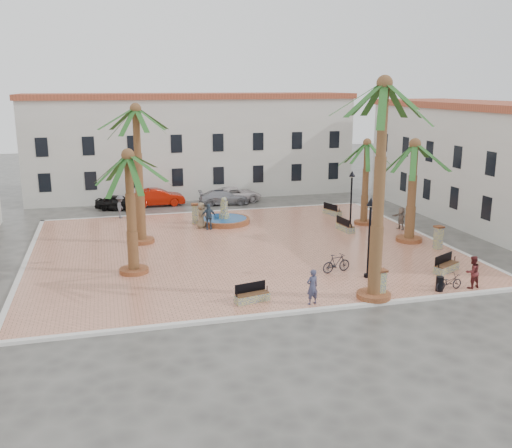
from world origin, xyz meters
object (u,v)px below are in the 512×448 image
object	(u,v)px
bench_s	(252,297)
bicycle_a	(449,282)
bench_e	(345,227)
cyclist_a	(312,287)
bench_ne	(332,211)
fountain	(224,219)
lamppost_s	(370,224)
bollard_se	(381,283)
pedestrian_north	(120,207)
bollard_e	(438,237)
palm_sw	(129,171)
car_black	(118,202)
palm_ne	(367,153)
pedestrian_fountain_b	(209,217)
cyclist_b	(472,272)
palm_e	(414,158)
litter_bin	(440,284)
pedestrian_east	(401,218)
bollard_n	(195,213)
car_silver	(224,197)
bench_se	(446,267)
car_white	(234,195)
car_red	(158,197)
palm_nw	(136,124)
bicycle_b	(336,263)
lamppost_e	(352,190)
pedestrian_fountain_a	(201,215)

from	to	relation	value
bench_s	bicycle_a	size ratio (longest dim) A/B	1.14
bench_e	cyclist_a	bearing A→B (deg)	144.25
bench_ne	fountain	bearing A→B (deg)	74.90
lamppost_s	bollard_se	bearing A→B (deg)	-104.02
bench_ne	pedestrian_north	size ratio (longest dim) A/B	1.02
bollard_se	bollard_e	bearing A→B (deg)	42.32
palm_sw	bench_e	distance (m)	16.95
car_black	palm_ne	bearing A→B (deg)	-101.80
pedestrian_fountain_b	car_black	size ratio (longest dim) A/B	0.49
bollard_e	cyclist_b	world-z (taller)	cyclist_b
palm_e	litter_bin	world-z (taller)	palm_e
palm_ne	bollard_e	bearing A→B (deg)	-77.40
lamppost_s	pedestrian_east	bearing A→B (deg)	52.42
bollard_n	car_silver	size ratio (longest dim) A/B	0.35
fountain	bicycle_a	bearing A→B (deg)	-64.92
bench_se	bench_ne	distance (m)	14.99
palm_ne	car_black	world-z (taller)	palm_ne
bollard_e	bicycle_a	bearing A→B (deg)	-118.30
car_black	car_white	xyz separation A→B (m)	(10.18, 0.70, 0.04)
cyclist_a	pedestrian_east	size ratio (longest dim) A/B	1.06
pedestrian_east	lamppost_s	bearing A→B (deg)	-53.95
palm_sw	car_silver	xyz separation A→B (m)	(8.76, 17.57, -5.20)
car_white	pedestrian_fountain_b	bearing A→B (deg)	150.68
bollard_n	car_red	distance (m)	8.13
pedestrian_east	car_red	size ratio (longest dim) A/B	0.36
car_black	car_white	bearing A→B (deg)	-67.07
fountain	lamppost_s	bearing A→B (deg)	-70.88
palm_nw	bench_s	distance (m)	14.88
bollard_n	car_silver	bearing A→B (deg)	62.42
palm_nw	cyclist_b	xyz separation A→B (m)	(15.70, -13.13, -6.89)
bollard_se	cyclist_b	size ratio (longest dim) A/B	0.84
palm_sw	bench_e	size ratio (longest dim) A/B	3.65
lamppost_s	bicycle_b	xyz separation A→B (m)	(-1.32, 1.19, -2.45)
bollard_e	pedestrian_east	world-z (taller)	pedestrian_east
bench_se	bench_e	size ratio (longest dim) A/B	1.00
fountain	bench_se	size ratio (longest dim) A/B	2.03
litter_bin	pedestrian_east	distance (m)	12.76
lamppost_e	car_red	xyz separation A→B (m)	(-12.54, 12.46, -2.27)
fountain	lamppost_s	xyz separation A→B (m)	(4.92, -14.19, 2.70)
palm_ne	pedestrian_fountain_a	world-z (taller)	palm_ne
car_white	bicycle_a	bearing A→B (deg)	-174.49
palm_e	pedestrian_fountain_b	xyz separation A→B (m)	(-12.29, 6.61, -4.64)
bench_s	pedestrian_north	world-z (taller)	pedestrian_north
fountain	litter_bin	distance (m)	18.65
palm_nw	car_black	size ratio (longest dim) A/B	2.38
bench_se	cyclist_a	distance (m)	9.30
palm_ne	bench_e	distance (m)	5.71
palm_ne	lamppost_e	size ratio (longest dim) A/B	1.50
bollard_n	fountain	bearing A→B (deg)	-10.97
bicycle_b	car_silver	bearing A→B (deg)	-5.05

